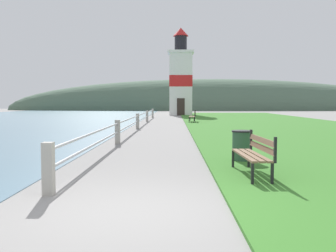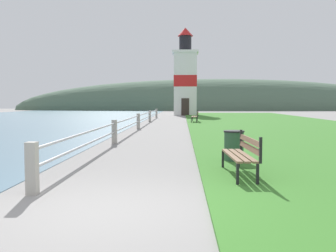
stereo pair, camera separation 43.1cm
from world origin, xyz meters
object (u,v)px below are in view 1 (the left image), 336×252
park_bench_midway (193,116)px  lighthouse (181,78)px  park_bench_near (255,152)px  trash_bin (242,146)px

park_bench_midway → lighthouse: bearing=-83.2°
park_bench_near → park_bench_midway: bearing=-91.7°
lighthouse → park_bench_midway: bearing=-87.6°
park_bench_near → park_bench_midway: (-0.23, 20.69, 0.00)m
park_bench_near → lighthouse: (-0.89, 36.90, 3.83)m
park_bench_midway → trash_bin: (0.31, -18.75, -0.12)m
trash_bin → park_bench_midway: bearing=91.0°
trash_bin → lighthouse: bearing=91.6°
lighthouse → trash_bin: size_ratio=12.28×
lighthouse → trash_bin: bearing=-88.4°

